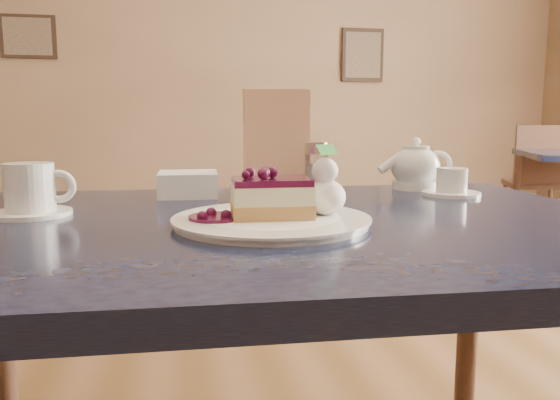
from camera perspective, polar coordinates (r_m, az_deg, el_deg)
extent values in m
cube|color=#A07A59|center=(5.70, -9.35, 14.06)|extent=(8.00, 0.02, 3.00)
cube|color=black|center=(5.83, -24.84, 15.25)|extent=(0.50, 0.03, 0.40)
cube|color=black|center=(6.02, 8.64, 14.73)|extent=(0.45, 0.03, 0.55)
cube|color=#19213A|center=(0.92, -1.32, -3.25)|extent=(1.28, 0.89, 0.04)
cylinder|color=#4C2C1D|center=(1.44, -26.87, -15.96)|extent=(0.05, 0.05, 0.74)
cylinder|color=#4C2C1D|center=(1.53, 18.95, -14.11)|extent=(0.05, 0.05, 0.74)
cylinder|color=white|center=(0.86, -0.90, -2.21)|extent=(0.31, 0.31, 0.01)
cube|color=tan|center=(0.86, -0.90, -1.07)|extent=(0.13, 0.09, 0.02)
cube|color=#F0E9B7|center=(0.86, -0.91, 0.65)|extent=(0.13, 0.09, 0.03)
cube|color=#3E0C29|center=(0.85, -0.91, 1.96)|extent=(0.12, 0.09, 0.01)
ellipsoid|color=white|center=(0.88, 4.69, 0.32)|extent=(0.07, 0.07, 0.06)
cylinder|color=#3E0C29|center=(0.85, -6.77, -1.83)|extent=(0.08, 0.08, 0.01)
cylinder|color=white|center=(1.04, -24.54, -1.26)|extent=(0.13, 0.13, 0.01)
cylinder|color=white|center=(1.03, -24.69, 1.23)|extent=(0.08, 0.08, 0.08)
torus|color=white|center=(1.02, -22.11, 1.32)|extent=(0.06, 0.01, 0.06)
cylinder|color=white|center=(1.25, 17.45, 0.65)|extent=(0.12, 0.12, 0.01)
cylinder|color=white|center=(1.24, 17.51, 2.02)|extent=(0.07, 0.07, 0.05)
ellipsoid|color=white|center=(1.33, 13.95, 3.20)|extent=(0.11, 0.11, 0.10)
cylinder|color=white|center=(1.33, 14.03, 5.55)|extent=(0.06, 0.06, 0.01)
cylinder|color=white|center=(1.30, 10.86, 3.18)|extent=(0.06, 0.02, 0.05)
cube|color=#FCDFB6|center=(1.21, -0.36, 6.05)|extent=(0.15, 0.04, 0.23)
cylinder|color=white|center=(1.23, 3.63, 2.80)|extent=(0.06, 0.06, 0.09)
cylinder|color=silver|center=(1.22, 3.66, 5.46)|extent=(0.06, 0.06, 0.03)
cube|color=white|center=(1.19, -9.58, 1.66)|extent=(0.13, 0.13, 0.05)
cylinder|color=#4C2C1D|center=(4.18, 23.41, -0.44)|extent=(0.04, 0.04, 0.68)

